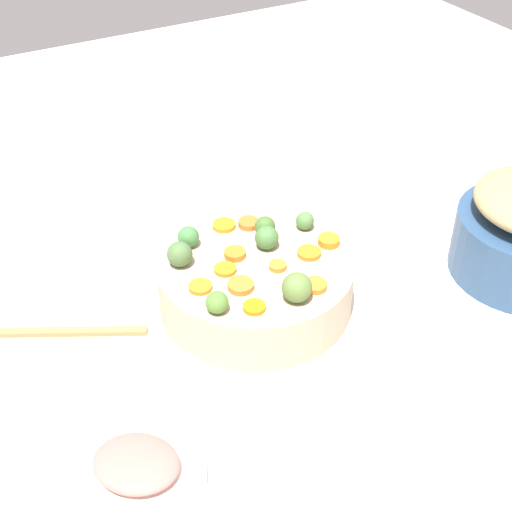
# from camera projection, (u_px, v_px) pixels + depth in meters

# --- Properties ---
(tabletop) EXTENTS (2.40, 2.40, 0.02)m
(tabletop) POSITION_uv_depth(u_px,v_px,m) (263.00, 317.00, 1.11)
(tabletop) COLOR silver
(tabletop) RESTS_ON ground
(serving_bowl_carrots) EXTENTS (0.29, 0.29, 0.08)m
(serving_bowl_carrots) POSITION_uv_depth(u_px,v_px,m) (256.00, 283.00, 1.09)
(serving_bowl_carrots) COLOR #BBAA8D
(serving_bowl_carrots) RESTS_ON tabletop
(carrot_slice_0) EXTENTS (0.04, 0.04, 0.01)m
(carrot_slice_0) POSITION_uv_depth(u_px,v_px,m) (225.00, 269.00, 1.05)
(carrot_slice_0) COLOR orange
(carrot_slice_0) RESTS_ON serving_bowl_carrots
(carrot_slice_1) EXTENTS (0.04, 0.04, 0.01)m
(carrot_slice_1) POSITION_uv_depth(u_px,v_px,m) (235.00, 254.00, 1.08)
(carrot_slice_1) COLOR orange
(carrot_slice_1) RESTS_ON serving_bowl_carrots
(carrot_slice_2) EXTENTS (0.04, 0.04, 0.01)m
(carrot_slice_2) POSITION_uv_depth(u_px,v_px,m) (224.00, 225.00, 1.14)
(carrot_slice_2) COLOR orange
(carrot_slice_2) RESTS_ON serving_bowl_carrots
(carrot_slice_3) EXTENTS (0.04, 0.04, 0.01)m
(carrot_slice_3) POSITION_uv_depth(u_px,v_px,m) (278.00, 266.00, 1.06)
(carrot_slice_3) COLOR orange
(carrot_slice_3) RESTS_ON serving_bowl_carrots
(carrot_slice_4) EXTENTS (0.04, 0.04, 0.01)m
(carrot_slice_4) POSITION_uv_depth(u_px,v_px,m) (254.00, 307.00, 0.98)
(carrot_slice_4) COLOR orange
(carrot_slice_4) RESTS_ON serving_bowl_carrots
(carrot_slice_5) EXTENTS (0.05, 0.05, 0.01)m
(carrot_slice_5) POSITION_uv_depth(u_px,v_px,m) (309.00, 252.00, 1.08)
(carrot_slice_5) COLOR orange
(carrot_slice_5) RESTS_ON serving_bowl_carrots
(carrot_slice_6) EXTENTS (0.04, 0.04, 0.01)m
(carrot_slice_6) POSITION_uv_depth(u_px,v_px,m) (329.00, 241.00, 1.10)
(carrot_slice_6) COLOR orange
(carrot_slice_6) RESTS_ON serving_bowl_carrots
(carrot_slice_7) EXTENTS (0.04, 0.04, 0.01)m
(carrot_slice_7) POSITION_uv_depth(u_px,v_px,m) (315.00, 286.00, 1.02)
(carrot_slice_7) COLOR orange
(carrot_slice_7) RESTS_ON serving_bowl_carrots
(carrot_slice_8) EXTENTS (0.05, 0.05, 0.01)m
(carrot_slice_8) POSITION_uv_depth(u_px,v_px,m) (241.00, 286.00, 1.02)
(carrot_slice_8) COLOR orange
(carrot_slice_8) RESTS_ON serving_bowl_carrots
(carrot_slice_9) EXTENTS (0.04, 0.04, 0.01)m
(carrot_slice_9) POSITION_uv_depth(u_px,v_px,m) (200.00, 287.00, 1.02)
(carrot_slice_9) COLOR orange
(carrot_slice_9) RESTS_ON serving_bowl_carrots
(carrot_slice_10) EXTENTS (0.05, 0.05, 0.01)m
(carrot_slice_10) POSITION_uv_depth(u_px,v_px,m) (249.00, 223.00, 1.14)
(carrot_slice_10) COLOR orange
(carrot_slice_10) RESTS_ON serving_bowl_carrots
(brussels_sprout_0) EXTENTS (0.04, 0.04, 0.04)m
(brussels_sprout_0) POSITION_uv_depth(u_px,v_px,m) (297.00, 287.00, 0.99)
(brussels_sprout_0) COLOR olive
(brussels_sprout_0) RESTS_ON serving_bowl_carrots
(brussels_sprout_1) EXTENTS (0.03, 0.03, 0.03)m
(brussels_sprout_1) POSITION_uv_depth(u_px,v_px,m) (305.00, 221.00, 1.13)
(brussels_sprout_1) COLOR #507F41
(brussels_sprout_1) RESTS_ON serving_bowl_carrots
(brussels_sprout_2) EXTENTS (0.03, 0.03, 0.03)m
(brussels_sprout_2) POSITION_uv_depth(u_px,v_px,m) (217.00, 302.00, 0.97)
(brussels_sprout_2) COLOR #558333
(brussels_sprout_2) RESTS_ON serving_bowl_carrots
(brussels_sprout_3) EXTENTS (0.03, 0.03, 0.03)m
(brussels_sprout_3) POSITION_uv_depth(u_px,v_px,m) (265.00, 227.00, 1.11)
(brussels_sprout_3) COLOR #436B30
(brussels_sprout_3) RESTS_ON serving_bowl_carrots
(brussels_sprout_4) EXTENTS (0.03, 0.03, 0.03)m
(brussels_sprout_4) POSITION_uv_depth(u_px,v_px,m) (188.00, 237.00, 1.09)
(brussels_sprout_4) COLOR #448042
(brussels_sprout_4) RESTS_ON serving_bowl_carrots
(brussels_sprout_5) EXTENTS (0.04, 0.04, 0.04)m
(brussels_sprout_5) POSITION_uv_depth(u_px,v_px,m) (180.00, 254.00, 1.05)
(brussels_sprout_5) COLOR #4C6D3D
(brussels_sprout_5) RESTS_ON serving_bowl_carrots
(brussels_sprout_6) EXTENTS (0.04, 0.04, 0.04)m
(brussels_sprout_6) POSITION_uv_depth(u_px,v_px,m) (267.00, 238.00, 1.09)
(brussels_sprout_6) COLOR #47773E
(brussels_sprout_6) RESTS_ON serving_bowl_carrots
(ham_plate) EXTENTS (0.20, 0.20, 0.01)m
(ham_plate) POSITION_uv_depth(u_px,v_px,m) (121.00, 476.00, 0.86)
(ham_plate) COLOR white
(ham_plate) RESTS_ON tabletop
(ham_slice_main) EXTENTS (0.14, 0.14, 0.02)m
(ham_slice_main) POSITION_uv_depth(u_px,v_px,m) (136.00, 463.00, 0.85)
(ham_slice_main) COLOR #CC7267
(ham_slice_main) RESTS_ON ham_plate
(dish_towel) EXTENTS (0.14, 0.14, 0.01)m
(dish_towel) POSITION_uv_depth(u_px,v_px,m) (369.00, 174.00, 1.42)
(dish_towel) COLOR beige
(dish_towel) RESTS_ON tabletop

